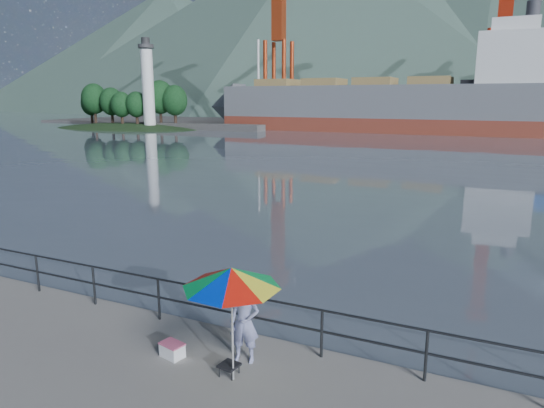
{
  "coord_description": "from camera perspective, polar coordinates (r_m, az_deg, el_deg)",
  "views": [
    {
      "loc": [
        5.84,
        -6.73,
        5.08
      ],
      "look_at": [
        -0.1,
        6.0,
        2.0
      ],
      "focal_mm": 32.0,
      "sensor_mm": 36.0,
      "label": 1
    }
  ],
  "objects": [
    {
      "name": "guardrail",
      "position": [
        11.22,
        -9.06,
        -11.77
      ],
      "size": [
        22.0,
        0.06,
        1.03
      ],
      "color": "#2D3033",
      "rests_on": "ground"
    },
    {
      "name": "lighthouse_islet",
      "position": [
        91.89,
        -16.69,
        8.86
      ],
      "size": [
        48.0,
        26.4,
        19.2
      ],
      "color": "#263F1E",
      "rests_on": "ground"
    },
    {
      "name": "harbor_water",
      "position": [
        136.95,
        22.85,
        9.3
      ],
      "size": [
        500.0,
        280.0,
        0.0
      ],
      "primitive_type": "cube",
      "color": "#4F5B68",
      "rests_on": "ground"
    },
    {
      "name": "far_dock",
      "position": [
        99.94,
        27.64,
        8.07
      ],
      "size": [
        200.0,
        40.0,
        0.4
      ],
      "primitive_type": "cube",
      "color": "#514F4C",
      "rests_on": "ground"
    },
    {
      "name": "folding_stool",
      "position": [
        9.6,
        -5.06,
        -18.8
      ],
      "size": [
        0.38,
        0.38,
        0.22
      ],
      "color": "black",
      "rests_on": "ground"
    },
    {
      "name": "bulk_carrier",
      "position": [
        80.23,
        14.76,
        11.27
      ],
      "size": [
        54.21,
        9.38,
        14.5
      ],
      "color": "maroon",
      "rests_on": "ground"
    },
    {
      "name": "fisherman",
      "position": [
        9.71,
        -3.25,
        -13.72
      ],
      "size": [
        0.66,
        0.5,
        1.63
      ],
      "primitive_type": "imported",
      "rotation": [
        0.0,
        0.0,
        0.21
      ],
      "color": "navy",
      "rests_on": "ground"
    },
    {
      "name": "cooler_bag",
      "position": [
        10.33,
        -11.65,
        -16.53
      ],
      "size": [
        0.52,
        0.4,
        0.26
      ],
      "primitive_type": "cube",
      "rotation": [
        0.0,
        0.0,
        -0.23
      ],
      "color": "silver",
      "rests_on": "ground"
    },
    {
      "name": "fishing_rod",
      "position": [
        10.92,
        -2.65,
        -15.37
      ],
      "size": [
        0.49,
        1.67,
        1.22
      ],
      "primitive_type": "cylinder",
      "rotation": [
        0.96,
        0.0,
        0.28
      ],
      "color": "black",
      "rests_on": "ground"
    },
    {
      "name": "beach_umbrella",
      "position": [
        8.65,
        -4.8,
        -8.63
      ],
      "size": [
        2.27,
        2.27,
        2.17
      ],
      "color": "white",
      "rests_on": "ground"
    }
  ]
}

